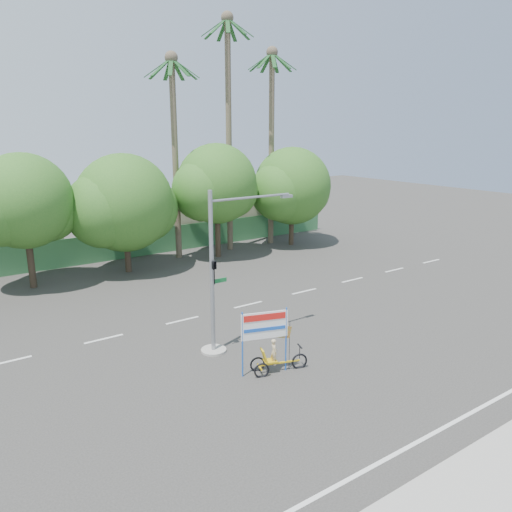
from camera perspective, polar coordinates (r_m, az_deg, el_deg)
ground at (r=20.53m, az=7.16°, el=-12.97°), size 120.00×120.00×0.00m
sidewalk_near at (r=16.59m, az=26.02°, el=-21.56°), size 50.00×2.40×0.12m
fence at (r=37.98m, az=-14.90°, el=1.20°), size 38.00×0.08×2.00m
building_right at (r=45.00m, az=-7.37°, el=4.64°), size 14.00×8.00×3.60m
tree_left at (r=32.16m, az=-25.05°, el=5.34°), size 6.66×5.60×8.07m
tree_center at (r=33.75m, az=-14.90°, el=5.57°), size 7.62×6.40×7.85m
tree_right at (r=36.59m, az=-4.56°, el=7.89°), size 6.90×5.80×8.36m
tree_far_right at (r=40.61m, az=4.09°, el=7.71°), size 7.38×6.20×7.94m
palm_tall at (r=38.70m, az=-3.16°, el=16.03°), size 3.73×3.79×17.45m
palm_mid at (r=40.94m, az=1.78°, el=14.47°), size 3.73×3.79×15.45m
palm_short at (r=36.53m, az=-9.31°, el=13.44°), size 3.73×3.79×14.45m
traffic_signal at (r=21.17m, az=-4.29°, el=-3.45°), size 4.72×1.10×7.00m
trike_billboard at (r=19.85m, az=1.71°, el=-10.35°), size 2.64×1.13×2.71m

